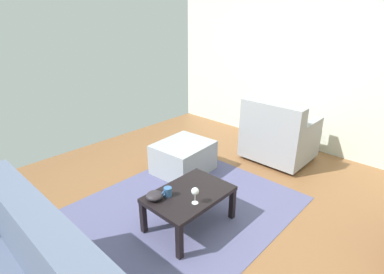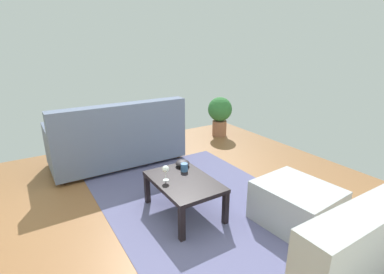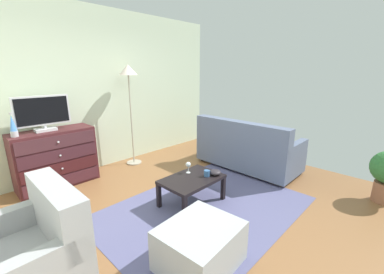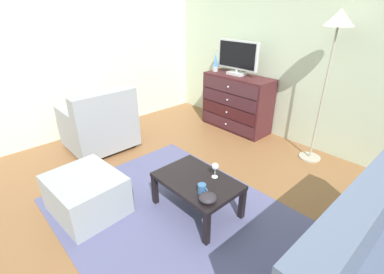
{
  "view_description": "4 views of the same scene",
  "coord_description": "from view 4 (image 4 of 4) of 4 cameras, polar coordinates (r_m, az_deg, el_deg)",
  "views": [
    {
      "loc": [
        1.9,
        1.67,
        1.91
      ],
      "look_at": [
        -0.02,
        -0.14,
        0.82
      ],
      "focal_mm": 27.47,
      "sensor_mm": 36.0,
      "label": 1
    },
    {
      "loc": [
        -2.03,
        1.32,
        1.68
      ],
      "look_at": [
        0.08,
        0.0,
        0.85
      ],
      "focal_mm": 26.82,
      "sensor_mm": 36.0,
      "label": 2
    },
    {
      "loc": [
        -1.93,
        -2.02,
        1.74
      ],
      "look_at": [
        0.27,
        0.1,
        0.9
      ],
      "focal_mm": 22.71,
      "sensor_mm": 36.0,
      "label": 3
    },
    {
      "loc": [
        1.76,
        -1.48,
        1.89
      ],
      "look_at": [
        0.15,
        0.01,
        0.81
      ],
      "focal_mm": 25.6,
      "sensor_mm": 36.0,
      "label": 4
    }
  ],
  "objects": [
    {
      "name": "ottoman",
      "position": [
        2.94,
        -21.11,
        -11.06
      ],
      "size": [
        0.74,
        0.65,
        0.4
      ],
      "primitive_type": "cube",
      "rotation": [
        0.0,
        0.0,
        0.07
      ],
      "color": "#9BA1A6",
      "rests_on": "ground_plane"
    },
    {
      "name": "wall_accent_rear",
      "position": [
        4.14,
        22.89,
        17.32
      ],
      "size": [
        5.39,
        0.12,
        2.79
      ],
      "primitive_type": "cube",
      "color": "beige",
      "rests_on": "ground_plane"
    },
    {
      "name": "coffee_table",
      "position": [
        2.68,
        1.07,
        -9.68
      ],
      "size": [
        0.8,
        0.54,
        0.37
      ],
      "color": "black",
      "rests_on": "ground_plane"
    },
    {
      "name": "standing_lamp",
      "position": [
        3.61,
        27.84,
        18.43
      ],
      "size": [
        0.32,
        0.32,
        1.85
      ],
      "color": "#A59E8C",
      "rests_on": "ground_plane"
    },
    {
      "name": "bowl_decorative",
      "position": [
        2.38,
        3.28,
        -12.54
      ],
      "size": [
        0.16,
        0.16,
        0.07
      ],
      "primitive_type": "ellipsoid",
      "color": "#29242A",
      "rests_on": "coffee_table"
    },
    {
      "name": "mug",
      "position": [
        2.47,
        2.11,
        -10.69
      ],
      "size": [
        0.11,
        0.08,
        0.08
      ],
      "color": "#345C92",
      "rests_on": "coffee_table"
    },
    {
      "name": "armchair",
      "position": [
        4.04,
        -18.67,
        2.33
      ],
      "size": [
        0.8,
        0.86,
        0.88
      ],
      "color": "#332319",
      "rests_on": "ground_plane"
    },
    {
      "name": "ground_plane",
      "position": [
        2.99,
        -2.05,
        -13.67
      ],
      "size": [
        5.39,
        4.95,
        0.05
      ],
      "primitive_type": "cube",
      "color": "brown"
    },
    {
      "name": "area_rug",
      "position": [
        2.76,
        -2.5,
        -16.95
      ],
      "size": [
        2.6,
        1.9,
        0.01
      ],
      "primitive_type": "cube",
      "color": "#53537B",
      "rests_on": "ground_plane"
    },
    {
      "name": "dresser",
      "position": [
        4.54,
        9.29,
        7.08
      ],
      "size": [
        1.12,
        0.49,
        0.88
      ],
      "color": "#441C1F",
      "rests_on": "ground_plane"
    },
    {
      "name": "wine_glass",
      "position": [
        2.63,
        4.85,
        -6.2
      ],
      "size": [
        0.07,
        0.07,
        0.16
      ],
      "color": "silver",
      "rests_on": "coffee_table"
    },
    {
      "name": "tv",
      "position": [
        4.42,
        9.46,
        16.14
      ],
      "size": [
        0.73,
        0.18,
        0.52
      ],
      "color": "silver",
      "rests_on": "dresser"
    },
    {
      "name": "lava_lamp",
      "position": [
        4.64,
        4.91,
        15.24
      ],
      "size": [
        0.09,
        0.09,
        0.33
      ],
      "color": "#B7B7BC",
      "rests_on": "dresser"
    },
    {
      "name": "wall_plain_left",
      "position": [
        4.5,
        -24.34,
        17.61
      ],
      "size": [
        0.12,
        4.95,
        2.79
      ],
      "primitive_type": "cube",
      "color": "silver",
      "rests_on": "ground_plane"
    }
  ]
}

